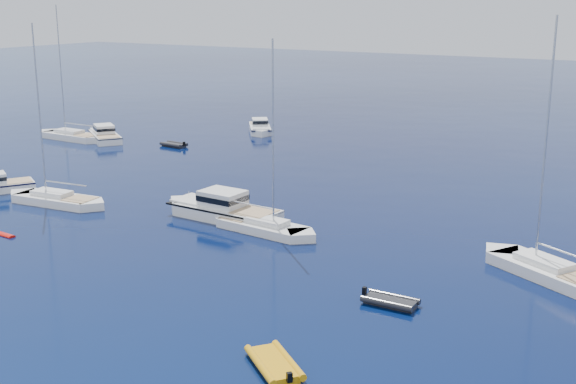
% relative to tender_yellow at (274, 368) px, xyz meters
% --- Properties ---
extents(ground, '(400.00, 400.00, 0.00)m').
position_rel_tender_yellow_xyz_m(ground, '(-7.17, -5.36, 0.00)').
color(ground, '#082052').
rests_on(ground, ground).
extents(motor_cruiser_centre, '(11.00, 3.80, 2.85)m').
position_rel_tender_yellow_xyz_m(motor_cruiser_centre, '(-16.65, 18.50, 0.00)').
color(motor_cruiser_centre, silver).
rests_on(motor_cruiser_centre, ground).
extents(motor_cruiser_far_l, '(9.18, 7.65, 2.43)m').
position_rel_tender_yellow_xyz_m(motor_cruiser_far_l, '(-48.57, 38.09, 0.00)').
color(motor_cruiser_far_l, white).
rests_on(motor_cruiser_far_l, ground).
extents(motor_cruiser_horizon, '(7.14, 8.33, 2.22)m').
position_rel_tender_yellow_xyz_m(motor_cruiser_horizon, '(-35.40, 52.51, 0.00)').
color(motor_cruiser_horizon, white).
rests_on(motor_cruiser_horizon, ground).
extents(sailboat_mid_r, '(11.13, 7.83, 16.32)m').
position_rel_tender_yellow_xyz_m(sailboat_mid_r, '(8.22, 18.59, 0.00)').
color(sailboat_mid_r, white).
rests_on(sailboat_mid_r, ground).
extents(sailboat_mid_l, '(10.66, 3.81, 15.34)m').
position_rel_tender_yellow_xyz_m(sailboat_mid_l, '(-30.88, 14.70, 0.00)').
color(sailboat_mid_l, white).
rests_on(sailboat_mid_l, ground).
extents(sailboat_centre, '(10.08, 3.46, 14.53)m').
position_rel_tender_yellow_xyz_m(sailboat_centre, '(-11.94, 17.30, 0.00)').
color(sailboat_centre, silver).
rests_on(sailboat_centre, ground).
extents(sailboat_far_l, '(11.34, 3.13, 16.59)m').
position_rel_tender_yellow_xyz_m(sailboat_far_l, '(-52.29, 36.40, 0.00)').
color(sailboat_far_l, silver).
rests_on(sailboat_far_l, ground).
extents(tender_yellow, '(4.38, 4.06, 0.95)m').
position_rel_tender_yellow_xyz_m(tender_yellow, '(0.00, 0.00, 0.00)').
color(tender_yellow, orange).
rests_on(tender_yellow, ground).
extents(tender_grey_near, '(3.23, 1.83, 0.95)m').
position_rel_tender_yellow_xyz_m(tender_grey_near, '(1.62, 9.58, 0.00)').
color(tender_grey_near, black).
rests_on(tender_grey_near, ground).
extents(tender_grey_far, '(3.43, 2.10, 0.95)m').
position_rel_tender_yellow_xyz_m(tender_grey_far, '(-38.66, 39.24, 0.00)').
color(tender_grey_far, black).
rests_on(tender_grey_far, ground).
extents(kayak_orange, '(2.59, 0.73, 0.30)m').
position_rel_tender_yellow_xyz_m(kayak_orange, '(-27.74, 6.75, 0.00)').
color(kayak_orange, red).
rests_on(kayak_orange, ground).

